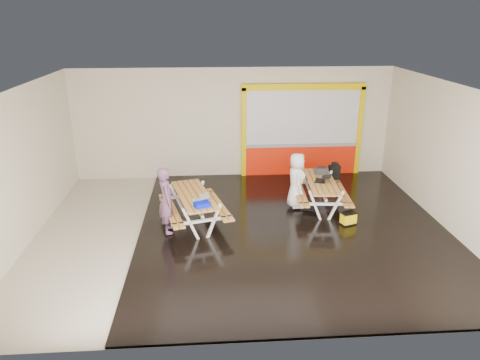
{
  "coord_description": "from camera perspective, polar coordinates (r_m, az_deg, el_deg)",
  "views": [
    {
      "loc": [
        -0.76,
        -9.83,
        5.0
      ],
      "look_at": [
        0.0,
        0.9,
        1.0
      ],
      "focal_mm": 33.4,
      "sensor_mm": 36.0,
      "label": 1
    }
  ],
  "objects": [
    {
      "name": "laptop_right",
      "position": [
        12.09,
        10.49,
        0.09
      ],
      "size": [
        0.51,
        0.48,
        0.17
      ],
      "color": "black",
      "rests_on": "picnic_table_right"
    },
    {
      "name": "backpack",
      "position": [
        13.17,
        11.94,
        1.07
      ],
      "size": [
        0.33,
        0.24,
        0.51
      ],
      "color": "black",
      "rests_on": "picnic_table_right"
    },
    {
      "name": "laptop_left",
      "position": [
        10.57,
        -5.12,
        -2.5
      ],
      "size": [
        0.42,
        0.38,
        0.17
      ],
      "color": "silver",
      "rests_on": "picnic_table_left"
    },
    {
      "name": "toolbox",
      "position": [
        12.66,
        10.37,
        1.16
      ],
      "size": [
        0.39,
        0.23,
        0.21
      ],
      "color": "black",
      "rests_on": "picnic_table_right"
    },
    {
      "name": "person_left",
      "position": [
        10.68,
        -9.38,
        -2.55
      ],
      "size": [
        0.5,
        0.66,
        1.63
      ],
      "primitive_type": "imported",
      "rotation": [
        0.0,
        0.0,
        1.77
      ],
      "color": "#674363",
      "rests_on": "deck"
    },
    {
      "name": "kiosk",
      "position": [
        14.52,
        7.89,
        6.02
      ],
      "size": [
        3.88,
        0.16,
        3.0
      ],
      "color": "red",
      "rests_on": "room"
    },
    {
      "name": "room",
      "position": [
        10.38,
        0.35,
        2.16
      ],
      "size": [
        10.02,
        8.02,
        3.52
      ],
      "color": "beige",
      "rests_on": "ground"
    },
    {
      "name": "fluke_bag",
      "position": [
        11.53,
        13.67,
        -4.8
      ],
      "size": [
        0.43,
        0.35,
        0.32
      ],
      "color": "black",
      "rests_on": "deck"
    },
    {
      "name": "picnic_table_right",
      "position": [
        12.21,
        10.29,
        -0.95
      ],
      "size": [
        1.53,
        2.14,
        0.82
      ],
      "color": "#CA8838",
      "rests_on": "deck"
    },
    {
      "name": "person_right",
      "position": [
        11.98,
        7.24,
        -0.03
      ],
      "size": [
        0.48,
        0.73,
        1.49
      ],
      "primitive_type": "imported",
      "rotation": [
        0.0,
        0.0,
        1.56
      ],
      "color": "white",
      "rests_on": "deck"
    },
    {
      "name": "deck",
      "position": [
        11.2,
        6.76,
        -6.13
      ],
      "size": [
        7.5,
        7.98,
        0.05
      ],
      "primitive_type": "cube",
      "color": "black",
      "rests_on": "room"
    },
    {
      "name": "blue_pouch",
      "position": [
        10.31,
        -4.88,
        -3.13
      ],
      "size": [
        0.41,
        0.35,
        0.1
      ],
      "primitive_type": "cube",
      "rotation": [
        0.0,
        0.0,
        0.34
      ],
      "color": "#0414E9",
      "rests_on": "picnic_table_left"
    },
    {
      "name": "dark_case",
      "position": [
        12.23,
        8.97,
        -3.36
      ],
      "size": [
        0.47,
        0.42,
        0.14
      ],
      "primitive_type": "cube",
      "rotation": [
        0.0,
        0.0,
        -0.4
      ],
      "color": "black",
      "rests_on": "deck"
    },
    {
      "name": "picnic_table_left",
      "position": [
        11.1,
        -5.88,
        -2.8
      ],
      "size": [
        1.93,
        2.42,
        0.85
      ],
      "color": "#CA8838",
      "rests_on": "deck"
    }
  ]
}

